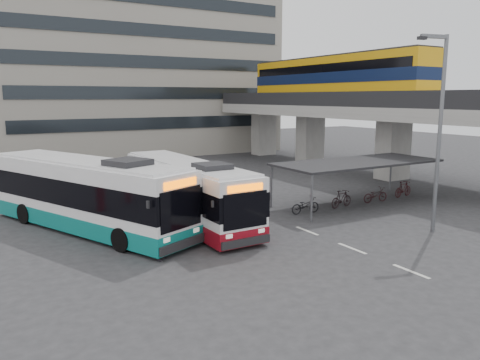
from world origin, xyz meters
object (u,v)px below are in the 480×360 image
bus_main (187,191)px  bus_teal (87,195)px  lamp_post (438,123)px  pedestrian (160,236)px

bus_main → bus_teal: 4.79m
lamp_post → bus_teal: bearing=161.2°
pedestrian → lamp_post: lamp_post is taller
pedestrian → bus_teal: bearing=53.7°
bus_teal → pedestrian: bearing=-99.0°
lamp_post → pedestrian: bearing=-179.8°
bus_teal → pedestrian: bus_teal is taller
pedestrian → lamp_post: bearing=-63.4°
bus_main → lamp_post: lamp_post is taller
pedestrian → lamp_post: (12.25, -2.75, 4.12)m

